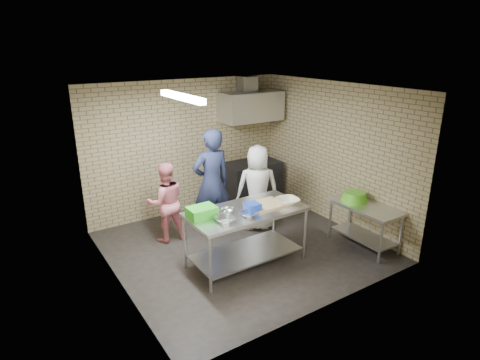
{
  "coord_description": "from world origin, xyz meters",
  "views": [
    {
      "loc": [
        -3.42,
        -5.2,
        3.36
      ],
      "look_at": [
        0.1,
        0.2,
        1.15
      ],
      "focal_mm": 30.13,
      "sensor_mm": 36.0,
      "label": 1
    }
  ],
  "objects_px": {
    "side_counter": "(364,226)",
    "woman_white": "(257,188)",
    "green_basin": "(354,197)",
    "stove": "(252,182)",
    "bottle_red": "(248,108)",
    "prep_table": "(246,237)",
    "woman_pink": "(166,202)",
    "man_navy": "(212,183)",
    "blue_tub": "(252,207)",
    "green_crate": "(202,212)"
  },
  "relations": [
    {
      "from": "prep_table",
      "to": "woman_white",
      "type": "bearing_deg",
      "value": 46.87
    },
    {
      "from": "blue_tub",
      "to": "green_basin",
      "type": "bearing_deg",
      "value": -7.99
    },
    {
      "from": "man_navy",
      "to": "prep_table",
      "type": "bearing_deg",
      "value": 88.57
    },
    {
      "from": "prep_table",
      "to": "blue_tub",
      "type": "xyz_separation_m",
      "value": [
        0.05,
        -0.1,
        0.53
      ]
    },
    {
      "from": "prep_table",
      "to": "green_basin",
      "type": "xyz_separation_m",
      "value": [
        2.01,
        -0.37,
        0.38
      ]
    },
    {
      "from": "bottle_red",
      "to": "woman_white",
      "type": "height_order",
      "value": "bottle_red"
    },
    {
      "from": "woman_pink",
      "to": "side_counter",
      "type": "bearing_deg",
      "value": 152.11
    },
    {
      "from": "stove",
      "to": "green_crate",
      "type": "height_order",
      "value": "green_crate"
    },
    {
      "from": "green_crate",
      "to": "man_navy",
      "type": "xyz_separation_m",
      "value": [
        0.78,
        1.1,
        -0.02
      ]
    },
    {
      "from": "stove",
      "to": "side_counter",
      "type": "bearing_deg",
      "value": -80.71
    },
    {
      "from": "woman_white",
      "to": "prep_table",
      "type": "bearing_deg",
      "value": 75.0
    },
    {
      "from": "side_counter",
      "to": "stove",
      "type": "bearing_deg",
      "value": 99.29
    },
    {
      "from": "green_crate",
      "to": "blue_tub",
      "type": "bearing_deg",
      "value": -16.35
    },
    {
      "from": "prep_table",
      "to": "woman_white",
      "type": "distance_m",
      "value": 1.37
    },
    {
      "from": "prep_table",
      "to": "stove",
      "type": "xyz_separation_m",
      "value": [
        1.58,
        2.13,
        -0.01
      ]
    },
    {
      "from": "side_counter",
      "to": "man_navy",
      "type": "xyz_separation_m",
      "value": [
        -1.95,
        1.85,
        0.61
      ]
    },
    {
      "from": "woman_white",
      "to": "green_crate",
      "type": "bearing_deg",
      "value": 55.91
    },
    {
      "from": "green_basin",
      "to": "green_crate",
      "type": "bearing_deg",
      "value": 169.65
    },
    {
      "from": "side_counter",
      "to": "man_navy",
      "type": "relative_size",
      "value": 0.61
    },
    {
      "from": "man_navy",
      "to": "green_basin",
      "type": "bearing_deg",
      "value": 142.66
    },
    {
      "from": "side_counter",
      "to": "green_basin",
      "type": "height_order",
      "value": "green_basin"
    },
    {
      "from": "blue_tub",
      "to": "prep_table",
      "type": "bearing_deg",
      "value": 116.57
    },
    {
      "from": "green_basin",
      "to": "stove",
      "type": "bearing_deg",
      "value": 99.76
    },
    {
      "from": "blue_tub",
      "to": "bottle_red",
      "type": "xyz_separation_m",
      "value": [
        1.58,
        2.47,
        1.04
      ]
    },
    {
      "from": "side_counter",
      "to": "woman_white",
      "type": "distance_m",
      "value": 1.99
    },
    {
      "from": "side_counter",
      "to": "green_basin",
      "type": "distance_m",
      "value": 0.52
    },
    {
      "from": "bottle_red",
      "to": "green_crate",
      "type": "bearing_deg",
      "value": -136.04
    },
    {
      "from": "prep_table",
      "to": "green_basin",
      "type": "height_order",
      "value": "same"
    },
    {
      "from": "blue_tub",
      "to": "bottle_red",
      "type": "bearing_deg",
      "value": 57.37
    },
    {
      "from": "green_basin",
      "to": "bottle_red",
      "type": "bearing_deg",
      "value": 97.9
    },
    {
      "from": "bottle_red",
      "to": "man_navy",
      "type": "height_order",
      "value": "bottle_red"
    },
    {
      "from": "side_counter",
      "to": "blue_tub",
      "type": "relative_size",
      "value": 5.87
    },
    {
      "from": "green_crate",
      "to": "green_basin",
      "type": "xyz_separation_m",
      "value": [
        2.71,
        -0.49,
        -0.17
      ]
    },
    {
      "from": "green_basin",
      "to": "woman_white",
      "type": "xyz_separation_m",
      "value": [
        -1.1,
        1.34,
        -0.03
      ]
    },
    {
      "from": "woman_white",
      "to": "stove",
      "type": "bearing_deg",
      "value": -92.04
    },
    {
      "from": "blue_tub",
      "to": "woman_white",
      "type": "relative_size",
      "value": 0.13
    },
    {
      "from": "bottle_red",
      "to": "woman_white",
      "type": "bearing_deg",
      "value": -117.36
    },
    {
      "from": "stove",
      "to": "woman_pink",
      "type": "relative_size",
      "value": 0.84
    },
    {
      "from": "prep_table",
      "to": "woman_white",
      "type": "height_order",
      "value": "woman_white"
    },
    {
      "from": "man_navy",
      "to": "woman_white",
      "type": "bearing_deg",
      "value": 165.0
    },
    {
      "from": "blue_tub",
      "to": "man_navy",
      "type": "height_order",
      "value": "man_navy"
    },
    {
      "from": "prep_table",
      "to": "side_counter",
      "type": "bearing_deg",
      "value": -17.12
    },
    {
      "from": "green_basin",
      "to": "bottle_red",
      "type": "height_order",
      "value": "bottle_red"
    },
    {
      "from": "man_navy",
      "to": "woman_pink",
      "type": "xyz_separation_m",
      "value": [
        -0.8,
        0.22,
        -0.27
      ]
    },
    {
      "from": "woman_pink",
      "to": "man_navy",
      "type": "bearing_deg",
      "value": 173.56
    },
    {
      "from": "blue_tub",
      "to": "bottle_red",
      "type": "distance_m",
      "value": 3.11
    },
    {
      "from": "green_basin",
      "to": "man_navy",
      "type": "height_order",
      "value": "man_navy"
    },
    {
      "from": "stove",
      "to": "blue_tub",
      "type": "relative_size",
      "value": 5.87
    },
    {
      "from": "blue_tub",
      "to": "stove",
      "type": "bearing_deg",
      "value": 55.51
    },
    {
      "from": "prep_table",
      "to": "woman_white",
      "type": "xyz_separation_m",
      "value": [
        0.9,
        0.97,
        0.35
      ]
    }
  ]
}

